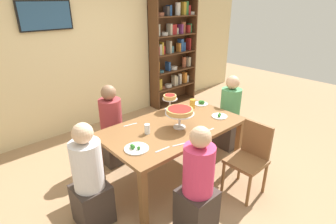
% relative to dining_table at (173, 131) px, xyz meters
% --- Properties ---
extents(ground_plane, '(12.00, 12.00, 0.00)m').
position_rel_dining_table_xyz_m(ground_plane, '(0.00, 0.00, -0.66)').
color(ground_plane, '#9E7A56').
extents(rear_partition, '(8.00, 0.12, 2.80)m').
position_rel_dining_table_xyz_m(rear_partition, '(0.00, 2.20, 0.74)').
color(rear_partition, beige).
rests_on(rear_partition, ground_plane).
extents(dining_table, '(1.74, 0.99, 0.74)m').
position_rel_dining_table_xyz_m(dining_table, '(0.00, 0.00, 0.00)').
color(dining_table, brown).
rests_on(dining_table, ground_plane).
extents(bookshelf, '(1.15, 0.30, 2.21)m').
position_rel_dining_table_xyz_m(bookshelf, '(1.85, 2.01, 0.50)').
color(bookshelf, '#4C2D19').
rests_on(bookshelf, ground_plane).
extents(television, '(0.77, 0.05, 0.42)m').
position_rel_dining_table_xyz_m(television, '(-0.59, 2.11, 1.29)').
color(television, black).
extents(diner_head_east, '(0.34, 0.34, 1.15)m').
position_rel_dining_table_xyz_m(diner_head_east, '(1.18, -0.00, -0.17)').
color(diner_head_east, '#382D28').
rests_on(diner_head_east, ground_plane).
extents(diner_far_left, '(0.34, 0.34, 1.15)m').
position_rel_dining_table_xyz_m(diner_far_left, '(-0.40, 0.82, -0.17)').
color(diner_far_left, '#382D28').
rests_on(diner_far_left, ground_plane).
extents(diner_near_left, '(0.34, 0.34, 1.15)m').
position_rel_dining_table_xyz_m(diner_near_left, '(-0.41, -0.78, -0.17)').
color(diner_near_left, '#382D28').
rests_on(diner_near_left, ground_plane).
extents(diner_head_west, '(0.34, 0.34, 1.15)m').
position_rel_dining_table_xyz_m(diner_head_west, '(-1.15, -0.01, -0.17)').
color(diner_head_west, '#382D28').
rests_on(diner_head_west, ground_plane).
extents(chair_near_right, '(0.40, 0.40, 0.87)m').
position_rel_dining_table_xyz_m(chair_near_right, '(0.48, -0.80, -0.17)').
color(chair_near_right, brown).
rests_on(chair_near_right, ground_plane).
extents(deep_dish_pizza_stand, '(0.35, 0.35, 0.25)m').
position_rel_dining_table_xyz_m(deep_dish_pizza_stand, '(0.02, -0.08, 0.29)').
color(deep_dish_pizza_stand, silver).
rests_on(deep_dish_pizza_stand, dining_table).
extents(personal_pizza_stand, '(0.21, 0.21, 0.22)m').
position_rel_dining_table_xyz_m(personal_pizza_stand, '(0.30, 0.39, 0.25)').
color(personal_pizza_stand, silver).
rests_on(personal_pizza_stand, dining_table).
extents(salad_plate_near_diner, '(0.26, 0.26, 0.06)m').
position_rel_dining_table_xyz_m(salad_plate_near_diner, '(-0.67, -0.14, 0.09)').
color(salad_plate_near_diner, white).
rests_on(salad_plate_near_diner, dining_table).
extents(salad_plate_far_diner, '(0.21, 0.21, 0.05)m').
position_rel_dining_table_xyz_m(salad_plate_far_diner, '(0.63, -0.22, 0.09)').
color(salad_plate_far_diner, white).
rests_on(salad_plate_far_diner, dining_table).
extents(salad_plate_spare, '(0.20, 0.20, 0.07)m').
position_rel_dining_table_xyz_m(salad_plate_spare, '(0.78, 0.24, 0.10)').
color(salad_plate_spare, white).
rests_on(salad_plate_spare, dining_table).
extents(beer_glass_amber_tall, '(0.08, 0.08, 0.13)m').
position_rel_dining_table_xyz_m(beer_glass_amber_tall, '(0.58, 0.23, 0.15)').
color(beer_glass_amber_tall, gold).
rests_on(beer_glass_amber_tall, dining_table).
extents(water_glass_clear_near, '(0.06, 0.06, 0.12)m').
position_rel_dining_table_xyz_m(water_glass_clear_near, '(-0.36, 0.06, 0.14)').
color(water_glass_clear_near, white).
rests_on(water_glass_clear_near, dining_table).
extents(cutlery_fork_near, '(0.18, 0.05, 0.00)m').
position_rel_dining_table_xyz_m(cutlery_fork_near, '(-0.38, 0.37, 0.08)').
color(cutlery_fork_near, silver).
rests_on(cutlery_fork_near, dining_table).
extents(cutlery_knife_near, '(0.18, 0.07, 0.00)m').
position_rel_dining_table_xyz_m(cutlery_knife_near, '(-0.26, -0.38, 0.08)').
color(cutlery_knife_near, silver).
rests_on(cutlery_knife_near, dining_table).
extents(cutlery_fork_far, '(0.18, 0.02, 0.00)m').
position_rel_dining_table_xyz_m(cutlery_fork_far, '(0.22, -0.38, 0.08)').
color(cutlery_fork_far, silver).
rests_on(cutlery_fork_far, dining_table).
extents(cutlery_knife_far, '(0.18, 0.03, 0.00)m').
position_rel_dining_table_xyz_m(cutlery_knife_far, '(-0.47, -0.33, 0.08)').
color(cutlery_knife_far, silver).
rests_on(cutlery_knife_far, dining_table).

